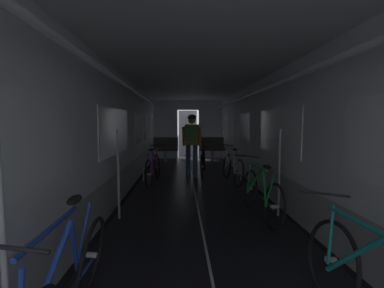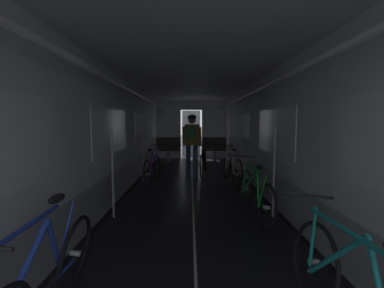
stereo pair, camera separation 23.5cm
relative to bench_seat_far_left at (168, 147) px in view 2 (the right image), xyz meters
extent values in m
cube|color=black|center=(-0.51, -4.82, -0.56)|extent=(0.08, 11.50, 0.01)
cube|color=black|center=(2.31, -4.82, -0.56)|extent=(0.08, 11.50, 0.01)
cube|color=beige|center=(0.90, -4.82, -0.56)|extent=(0.03, 11.27, 0.00)
cube|color=#9EA0A5|center=(-0.61, -4.82, -0.27)|extent=(0.12, 11.50, 0.60)
cube|color=silver|center=(-0.61, -4.82, 0.96)|extent=(0.12, 11.50, 1.85)
cube|color=white|center=(-0.54, -5.40, 0.78)|extent=(0.02, 1.90, 0.80)
cube|color=white|center=(-0.54, -2.52, 0.78)|extent=(0.02, 1.90, 0.80)
cube|color=white|center=(-0.54, 0.35, 0.78)|extent=(0.02, 1.90, 0.80)
cube|color=yellow|center=(-0.54, -4.83, 0.78)|extent=(0.01, 0.20, 0.28)
cylinder|color=white|center=(-0.27, -4.82, 1.53)|extent=(0.07, 11.04, 0.07)
cylinder|color=#B7BABF|center=(-0.37, -5.97, 0.13)|extent=(0.04, 0.04, 1.40)
cylinder|color=#B7BABF|center=(-0.37, -3.37, 0.13)|extent=(0.04, 0.04, 1.40)
cube|color=#9EA0A5|center=(2.41, -4.82, -0.27)|extent=(0.12, 11.50, 0.60)
cube|color=silver|center=(2.41, -4.82, 0.96)|extent=(0.12, 11.50, 1.85)
cube|color=white|center=(2.35, -5.40, 0.78)|extent=(0.02, 1.90, 0.80)
cube|color=white|center=(2.35, -2.52, 0.78)|extent=(0.02, 1.90, 0.80)
cube|color=white|center=(2.35, 0.35, 0.78)|extent=(0.02, 1.90, 0.80)
cube|color=yellow|center=(2.35, -5.17, 0.78)|extent=(0.01, 0.20, 0.28)
cylinder|color=white|center=(2.07, -4.82, 1.53)|extent=(0.07, 11.04, 0.07)
cylinder|color=#B7BABF|center=(2.17, -5.97, 0.13)|extent=(0.04, 0.04, 1.40)
cylinder|color=#B7BABF|center=(2.17, -3.37, 0.13)|extent=(0.04, 0.04, 1.40)
cube|color=silver|center=(-0.05, 0.99, 0.66)|extent=(1.00, 0.12, 2.45)
cube|color=silver|center=(1.85, 0.99, 0.66)|extent=(1.00, 0.12, 2.45)
cube|color=silver|center=(0.90, 0.99, 1.68)|extent=(0.90, 0.12, 0.40)
cube|color=#4C4F54|center=(0.90, 1.69, 0.46)|extent=(0.81, 0.04, 2.05)
cube|color=white|center=(0.90, -4.82, 1.94)|extent=(3.14, 11.62, 0.12)
cylinder|color=gray|center=(0.00, -0.07, -0.35)|extent=(0.12, 0.12, 0.44)
cube|color=#47423D|center=(0.00, -0.07, -0.08)|extent=(0.96, 0.44, 0.10)
cube|color=#47423D|center=(0.00, 0.12, 0.17)|extent=(0.96, 0.08, 0.40)
torus|color=gray|center=(-0.43, 0.15, 0.37)|extent=(0.14, 0.14, 0.02)
cylinder|color=gray|center=(1.80, -0.07, -0.35)|extent=(0.12, 0.12, 0.44)
cube|color=#47423D|center=(1.80, -0.07, -0.08)|extent=(0.96, 0.44, 0.10)
cube|color=#47423D|center=(1.80, 0.12, 0.17)|extent=(0.96, 0.08, 0.40)
torus|color=gray|center=(1.37, 0.15, 0.37)|extent=(0.14, 0.14, 0.02)
torus|color=black|center=(-0.18, -7.75, -0.24)|extent=(0.16, 0.67, 0.67)
cylinder|color=#B2B2B7|center=(-0.18, -7.75, -0.24)|extent=(0.10, 0.05, 0.06)
cylinder|color=#2342B7|center=(-0.19, -8.46, -0.02)|extent=(0.11, 0.54, 0.56)
cylinder|color=#2342B7|center=(-0.21, -8.05, -0.02)|extent=(0.13, 0.34, 0.55)
cylinder|color=#2342B7|center=(-0.24, -8.30, 0.24)|extent=(0.07, 0.82, 0.04)
cylinder|color=#2342B7|center=(-0.22, -7.82, 0.00)|extent=(0.10, 0.17, 0.49)
cylinder|color=#2342B7|center=(-0.17, -7.98, -0.26)|extent=(0.05, 0.45, 0.07)
ellipsoid|color=black|center=(-0.26, -7.87, 0.30)|extent=(0.11, 0.24, 0.07)
torus|color=black|center=(1.89, -7.92, -0.24)|extent=(0.17, 0.68, 0.67)
cylinder|color=#B2B2B7|center=(1.89, -7.92, -0.24)|extent=(0.10, 0.06, 0.06)
cylinder|color=teal|center=(1.88, -8.23, -0.02)|extent=(0.15, 0.54, 0.56)
cylinder|color=teal|center=(1.85, -8.39, 0.24)|extent=(0.09, 0.82, 0.04)
cylinder|color=teal|center=(1.86, -7.95, 0.00)|extent=(0.09, 0.09, 0.49)
cylinder|color=black|center=(1.81, -7.93, 0.34)|extent=(0.44, 0.05, 0.09)
torus|color=black|center=(-0.13, -4.13, -0.23)|extent=(0.13, 0.67, 0.67)
cylinder|color=#B2B2B7|center=(-0.13, -4.13, -0.23)|extent=(0.10, 0.06, 0.06)
torus|color=black|center=(-0.04, -3.12, -0.23)|extent=(0.13, 0.67, 0.67)
cylinder|color=#B2B2B7|center=(-0.04, -3.12, -0.23)|extent=(0.10, 0.06, 0.06)
cylinder|color=purple|center=(-0.05, -3.43, -0.01)|extent=(0.12, 0.54, 0.56)
cylinder|color=purple|center=(-0.09, -3.84, -0.01)|extent=(0.04, 0.35, 0.55)
cylinder|color=purple|center=(-0.05, -3.59, 0.25)|extent=(0.11, 0.82, 0.04)
cylinder|color=purple|center=(-0.11, -4.07, 0.01)|extent=(0.07, 0.16, 0.49)
cylinder|color=purple|center=(-0.11, -3.91, -0.26)|extent=(0.06, 0.45, 0.07)
cylinder|color=purple|center=(-0.03, -3.15, 0.01)|extent=(0.05, 0.09, 0.49)
cylinder|color=black|center=(-0.09, -3.69, -0.28)|extent=(0.04, 0.17, 0.17)
ellipsoid|color=black|center=(-0.09, -4.02, 0.31)|extent=(0.11, 0.25, 0.07)
cylinder|color=black|center=(0.00, -3.13, 0.35)|extent=(0.44, 0.06, 0.05)
torus|color=black|center=(1.95, -4.10, -0.23)|extent=(0.17, 0.68, 0.67)
cylinder|color=#B2B2B7|center=(1.95, -4.10, -0.23)|extent=(0.10, 0.06, 0.06)
torus|color=black|center=(1.85, -3.09, -0.23)|extent=(0.17, 0.68, 0.67)
cylinder|color=#B2B2B7|center=(1.85, -3.09, -0.23)|extent=(0.10, 0.06, 0.06)
cylinder|color=silver|center=(1.86, -3.41, -0.02)|extent=(0.15, 0.53, 0.56)
cylinder|color=silver|center=(1.89, -3.81, -0.02)|extent=(0.07, 0.35, 0.55)
cylinder|color=silver|center=(1.84, -3.56, 0.25)|extent=(0.11, 0.82, 0.04)
cylinder|color=silver|center=(1.91, -4.04, 0.01)|extent=(0.09, 0.16, 0.49)
cylinder|color=silver|center=(1.93, -3.88, -0.26)|extent=(0.06, 0.45, 0.07)
cylinder|color=silver|center=(1.83, -3.12, 0.01)|extent=(0.08, 0.09, 0.49)
cylinder|color=black|center=(1.91, -3.66, -0.28)|extent=(0.05, 0.17, 0.17)
ellipsoid|color=black|center=(1.87, -3.99, 0.31)|extent=(0.12, 0.25, 0.07)
cylinder|color=black|center=(1.79, -3.11, 0.35)|extent=(0.44, 0.06, 0.07)
torus|color=black|center=(1.90, -6.51, -0.23)|extent=(0.16, 0.68, 0.67)
cylinder|color=#B2B2B7|center=(1.90, -6.51, -0.23)|extent=(0.10, 0.06, 0.06)
torus|color=black|center=(1.83, -5.49, -0.23)|extent=(0.16, 0.68, 0.67)
cylinder|color=#B2B2B7|center=(1.83, -5.49, -0.23)|extent=(0.10, 0.06, 0.06)
cylinder|color=#1E8438|center=(1.83, -5.81, -0.02)|extent=(0.14, 0.54, 0.56)
cylinder|color=#1E8438|center=(1.86, -6.22, -0.02)|extent=(0.08, 0.35, 0.55)
cylinder|color=#1E8438|center=(1.81, -5.96, 0.25)|extent=(0.09, 0.82, 0.04)
cylinder|color=#1E8438|center=(1.87, -6.44, 0.01)|extent=(0.09, 0.16, 0.49)
cylinder|color=#1E8438|center=(1.89, -6.28, -0.26)|extent=(0.05, 0.45, 0.07)
cylinder|color=#1E8438|center=(1.81, -5.52, 0.01)|extent=(0.08, 0.09, 0.49)
cylinder|color=black|center=(1.88, -6.06, -0.28)|extent=(0.04, 0.17, 0.17)
ellipsoid|color=black|center=(1.83, -6.39, 0.31)|extent=(0.11, 0.25, 0.07)
cylinder|color=black|center=(1.77, -5.51, 0.35)|extent=(0.44, 0.05, 0.08)
cylinder|color=#384C75|center=(0.80, -2.91, -0.12)|extent=(0.13, 0.13, 0.90)
cylinder|color=#384C75|center=(1.00, -2.94, -0.12)|extent=(0.13, 0.13, 0.90)
cube|color=olive|center=(0.90, -2.93, 0.61)|extent=(0.39, 0.27, 0.56)
cylinder|color=olive|center=(0.68, -2.87, 0.56)|extent=(0.12, 0.21, 0.53)
cylinder|color=olive|center=(1.12, -2.94, 0.56)|extent=(0.12, 0.21, 0.53)
sphere|color=#9E7051|center=(0.90, -2.93, 1.01)|extent=(0.21, 0.21, 0.21)
ellipsoid|color=black|center=(0.90, -2.93, 1.08)|extent=(0.28, 0.31, 0.16)
cube|color=#3D703D|center=(0.87, -3.10, 0.65)|extent=(0.30, 0.20, 0.40)
torus|color=black|center=(1.16, -3.18, -0.23)|extent=(0.16, 0.67, 0.67)
cylinder|color=#B2B2B7|center=(1.16, -3.18, -0.23)|extent=(0.10, 0.06, 0.05)
torus|color=black|center=(1.31, -2.17, -0.23)|extent=(0.16, 0.67, 0.67)
cylinder|color=#B2B2B7|center=(1.31, -2.17, -0.23)|extent=(0.10, 0.06, 0.05)
cylinder|color=black|center=(1.27, -2.49, -0.01)|extent=(0.14, 0.54, 0.56)
cylinder|color=black|center=(1.21, -2.89, -0.01)|extent=(0.06, 0.35, 0.55)
cylinder|color=black|center=(1.26, -2.64, 0.25)|extent=(0.15, 0.82, 0.04)
cylinder|color=black|center=(1.18, -3.12, 0.01)|extent=(0.07, 0.16, 0.49)
cylinder|color=black|center=(1.19, -2.96, -0.26)|extent=(0.09, 0.45, 0.07)
cylinder|color=black|center=(1.31, -2.21, 0.01)|extent=(0.04, 0.09, 0.49)
cylinder|color=black|center=(1.22, -2.74, -0.28)|extent=(0.04, 0.17, 0.17)
ellipsoid|color=black|center=(1.20, -3.07, 0.31)|extent=(0.13, 0.25, 0.06)
cylinder|color=black|center=(1.33, -2.19, 0.35)|extent=(0.44, 0.09, 0.04)
camera|label=1|loc=(0.61, -9.98, 0.93)|focal=24.20mm
camera|label=2|loc=(0.85, -9.99, 0.93)|focal=24.20mm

